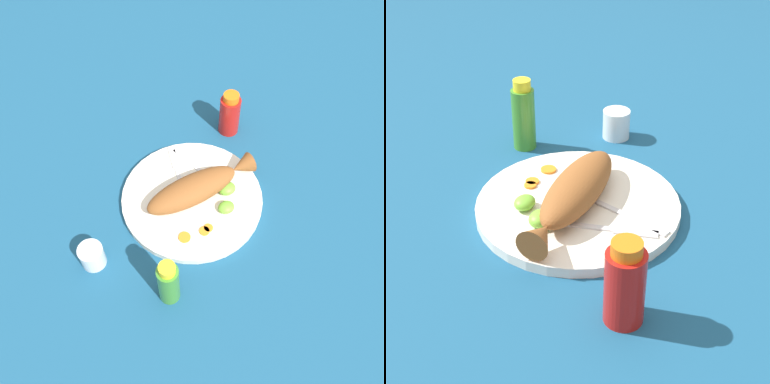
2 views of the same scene
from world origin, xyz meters
The scene contains 13 objects.
ground_plane centered at (0.00, 0.00, 0.00)m, with size 4.00×4.00×0.00m, color navy.
main_plate centered at (0.00, 0.00, 0.01)m, with size 0.35×0.35×0.02m, color white.
fried_fish centered at (-0.02, 0.00, 0.05)m, with size 0.29×0.09×0.06m.
fork_near centered at (0.00, -0.09, 0.02)m, with size 0.06×0.18×0.00m.
fork_far centered at (-0.05, -0.08, 0.02)m, with size 0.06×0.18×0.00m.
carrot_slice_near centered at (0.07, 0.09, 0.02)m, with size 0.03×0.03×0.00m, color orange.
carrot_slice_mid centered at (0.01, 0.10, 0.02)m, with size 0.02×0.02×0.00m, color orange.
carrot_slice_far centered at (0.02, 0.10, 0.02)m, with size 0.02×0.02×0.00m, color orange.
lime_wedge_main centered at (-0.06, 0.07, 0.03)m, with size 0.04×0.03×0.02m, color #6BB233.
lime_wedge_side centered at (-0.08, 0.02, 0.03)m, with size 0.04×0.04×0.02m, color #6BB233.
hot_sauce_bottle_red centered at (-0.20, -0.17, 0.06)m, with size 0.06×0.06×0.13m.
hot_sauce_bottle_green centered at (0.15, 0.20, 0.07)m, with size 0.05×0.05×0.14m.
salt_cup centered at (0.27, 0.05, 0.03)m, with size 0.06×0.06×0.06m.
Camera 2 is at (-0.73, -0.37, 0.58)m, focal length 55.00 mm.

